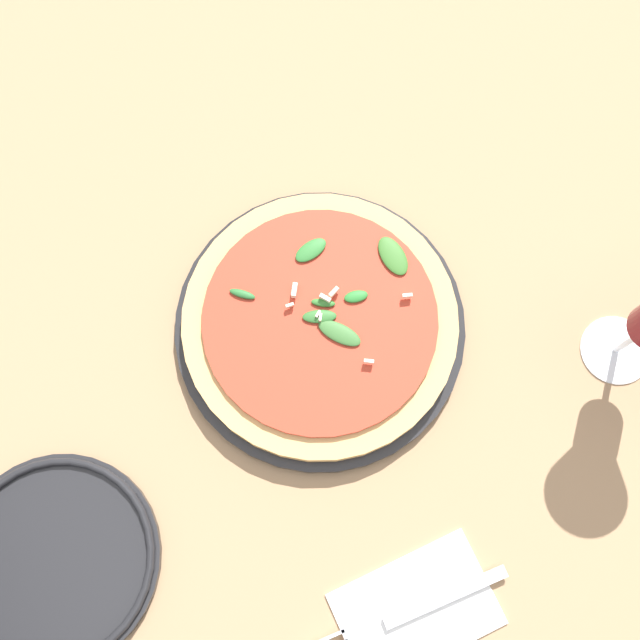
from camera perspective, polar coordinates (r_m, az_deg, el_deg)
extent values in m
plane|color=#9E7A56|center=(0.79, -1.52, -3.32)|extent=(6.00, 6.00, 0.00)
cylinder|color=black|center=(0.80, 0.00, -0.48)|extent=(0.31, 0.31, 0.01)
cylinder|color=tan|center=(0.78, 0.00, -0.18)|extent=(0.29, 0.29, 0.02)
cylinder|color=#B73823|center=(0.77, 0.00, 0.06)|extent=(0.24, 0.24, 0.01)
ellipsoid|color=#27642D|center=(0.78, -5.94, 1.98)|extent=(0.03, 0.03, 0.01)
ellipsoid|color=#2D642A|center=(0.77, -0.04, 0.27)|extent=(0.04, 0.03, 0.01)
ellipsoid|color=#346825|center=(0.79, 5.59, 4.89)|extent=(0.03, 0.05, 0.01)
ellipsoid|color=#2B6E2D|center=(0.79, -0.71, 5.35)|extent=(0.04, 0.02, 0.01)
ellipsoid|color=#306E2A|center=(0.77, 0.24, 1.32)|extent=(0.03, 0.02, 0.01)
ellipsoid|color=#27742C|center=(0.77, 2.76, 1.80)|extent=(0.03, 0.02, 0.01)
ellipsoid|color=#35652D|center=(0.76, 1.58, -1.15)|extent=(0.04, 0.05, 0.01)
cube|color=#EFE5C6|center=(0.77, 1.06, 2.14)|extent=(0.01, 0.01, 0.01)
cube|color=#EFE5C6|center=(0.77, 0.40, 1.68)|extent=(0.01, 0.01, 0.01)
cube|color=#EFE5C6|center=(0.76, 0.03, 0.21)|extent=(0.01, 0.01, 0.00)
cube|color=#EFE5C6|center=(0.76, -0.15, 0.46)|extent=(0.01, 0.01, 0.00)
cube|color=#EFE5C6|center=(0.77, -2.32, 1.12)|extent=(0.01, 0.00, 0.00)
cube|color=#EFE5C6|center=(0.77, -1.96, 2.29)|extent=(0.01, 0.01, 0.01)
cube|color=#EFE5C6|center=(0.77, 6.78, 1.67)|extent=(0.01, 0.01, 0.01)
cube|color=#EFE5C6|center=(0.75, 3.74, -3.16)|extent=(0.01, 0.01, 0.01)
cylinder|color=white|center=(0.86, 21.61, -2.13)|extent=(0.07, 0.07, 0.00)
cylinder|color=white|center=(0.82, 22.68, -1.39)|extent=(0.01, 0.01, 0.08)
cube|color=white|center=(0.78, 7.35, -21.00)|extent=(0.16, 0.11, 0.01)
cube|color=silver|center=(0.78, 9.55, -20.09)|extent=(0.13, 0.03, 0.00)
cube|color=silver|center=(0.77, 2.71, -22.96)|extent=(0.02, 0.03, 0.00)
cube|color=silver|center=(0.77, 0.40, -23.13)|extent=(0.04, 0.01, 0.00)
cylinder|color=black|center=(0.81, -19.46, -16.85)|extent=(0.21, 0.21, 0.01)
torus|color=black|center=(0.80, -19.65, -16.85)|extent=(0.20, 0.20, 0.01)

